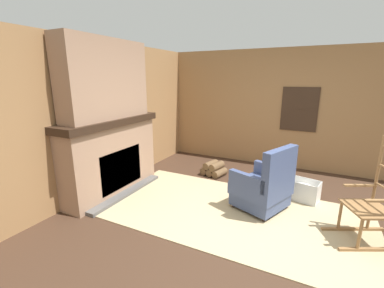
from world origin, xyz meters
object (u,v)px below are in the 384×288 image
at_px(rocking_chair, 371,209).
at_px(storage_case, 121,111).
at_px(armchair, 264,187).
at_px(oil_lamp_vase, 91,114).
at_px(firewood_stack, 214,169).
at_px(decorative_plate_on_mantel, 102,110).
at_px(laundry_basket, 303,190).

relative_size(rocking_chair, storage_case, 5.28).
height_order(armchair, oil_lamp_vase, oil_lamp_vase).
xyz_separation_m(firewood_stack, decorative_plate_on_mantel, (-1.33, -1.59, 1.30)).
relative_size(rocking_chair, oil_lamp_vase, 4.38).
bearing_deg(rocking_chair, storage_case, -27.01).
xyz_separation_m(armchair, oil_lamp_vase, (-2.50, -0.84, 1.04)).
height_order(rocking_chair, decorative_plate_on_mantel, decorative_plate_on_mantel).
distance_m(rocking_chair, laundry_basket, 1.16).
height_order(laundry_basket, oil_lamp_vase, oil_lamp_vase).
bearing_deg(laundry_basket, firewood_stack, 166.99).
bearing_deg(decorative_plate_on_mantel, laundry_basket, 21.46).
bearing_deg(oil_lamp_vase, laundry_basket, 25.46).
height_order(firewood_stack, decorative_plate_on_mantel, decorative_plate_on_mantel).
distance_m(oil_lamp_vase, decorative_plate_on_mantel, 0.25).
xyz_separation_m(laundry_basket, storage_case, (-3.02, -0.76, 1.19)).
bearing_deg(firewood_stack, storage_case, -138.37).
relative_size(armchair, rocking_chair, 0.79).
bearing_deg(armchair, laundry_basket, -109.28).
relative_size(rocking_chair, decorative_plate_on_mantel, 4.55).
bearing_deg(oil_lamp_vase, storage_case, 89.99).
bearing_deg(decorative_plate_on_mantel, rocking_chair, 5.69).
bearing_deg(oil_lamp_vase, rocking_chair, 9.31).
xyz_separation_m(firewood_stack, storage_case, (-1.31, -1.16, 1.24)).
bearing_deg(armchair, firewood_stack, -17.77).
height_order(firewood_stack, storage_case, storage_case).
height_order(laundry_basket, storage_case, storage_case).
bearing_deg(firewood_stack, decorative_plate_on_mantel, -129.77).
distance_m(firewood_stack, storage_case, 2.14).
height_order(armchair, decorative_plate_on_mantel, decorative_plate_on_mantel).
xyz_separation_m(firewood_stack, oil_lamp_vase, (-1.31, -1.84, 1.27)).
xyz_separation_m(oil_lamp_vase, decorative_plate_on_mantel, (-0.02, 0.24, 0.03)).
height_order(rocking_chair, laundry_basket, rocking_chair).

